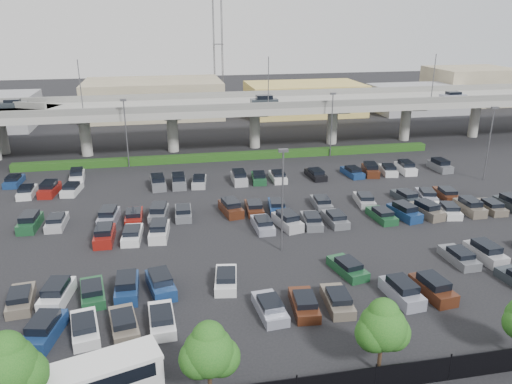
% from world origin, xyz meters
% --- Properties ---
extents(ground, '(280.00, 280.00, 0.00)m').
position_xyz_m(ground, '(0.00, 0.00, 0.00)').
color(ground, black).
extents(overpass, '(150.00, 13.00, 15.80)m').
position_xyz_m(overpass, '(-0.21, 31.99, 6.97)').
color(overpass, gray).
rests_on(overpass, ground).
extents(hedge, '(66.00, 1.60, 1.10)m').
position_xyz_m(hedge, '(0.00, 25.00, 0.55)').
color(hedge, '#173910').
rests_on(hedge, ground).
extents(fence, '(70.00, 0.10, 2.00)m').
position_xyz_m(fence, '(-0.05, -28.00, 0.90)').
color(fence, black).
rests_on(fence, ground).
extents(tree_row, '(65.07, 3.66, 5.94)m').
position_xyz_m(tree_row, '(0.70, -26.53, 3.52)').
color(tree_row, '#332316').
rests_on(tree_row, ground).
extents(shuttle_bus, '(7.63, 4.44, 2.32)m').
position_xyz_m(shuttle_bus, '(-15.43, -25.01, 1.26)').
color(shuttle_bus, silver).
rests_on(shuttle_bus, ground).
extents(parked_cars, '(62.94, 41.60, 1.67)m').
position_xyz_m(parked_cars, '(-0.18, -2.79, 0.62)').
color(parked_cars, silver).
rests_on(parked_cars, ground).
extents(light_poles, '(66.90, 48.38, 10.30)m').
position_xyz_m(light_poles, '(-4.13, 2.00, 6.24)').
color(light_poles, '#515156').
rests_on(light_poles, ground).
extents(distant_buildings, '(138.00, 24.00, 9.00)m').
position_xyz_m(distant_buildings, '(12.38, 61.81, 3.74)').
color(distant_buildings, gray).
rests_on(distant_buildings, ground).
extents(comm_tower, '(2.40, 2.40, 30.00)m').
position_xyz_m(comm_tower, '(4.00, 74.00, 15.61)').
color(comm_tower, '#515156').
rests_on(comm_tower, ground).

